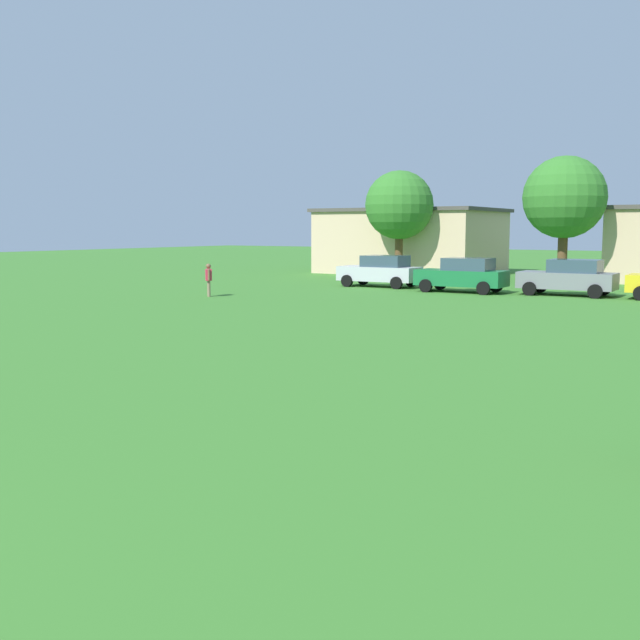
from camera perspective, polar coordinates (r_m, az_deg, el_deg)
The scene contains 8 objects.
ground_plane at distance 32.28m, azimuth 15.67°, elevation 1.22°, with size 160.00×160.00×0.00m, color #387528.
bystander_near_trees at distance 34.59m, azimuth -8.48°, elevation 3.26°, with size 0.54×0.55×1.51m.
parked_car_silver_0 at distance 40.05m, azimuth 4.65°, elevation 3.75°, with size 4.30×2.02×1.68m.
parked_car_green_1 at distance 37.15m, azimuth 10.82°, elevation 3.40°, with size 4.30×2.02×1.68m.
parked_car_gray_2 at distance 36.53m, azimuth 18.42°, elevation 3.11°, with size 4.30×2.02×1.68m.
tree_far_left at distance 48.00m, azimuth 6.06°, elevation 8.67°, with size 4.32×4.32×6.73m.
tree_left at distance 44.11m, azimuth 18.12°, elevation 8.84°, with size 4.55×4.55×7.10m.
house_left at distance 53.49m, azimuth 7.00°, elevation 6.01°, with size 11.72×9.08×4.47m.
Camera 1 is at (8.88, -0.88, 3.08)m, focal length 42.04 mm.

